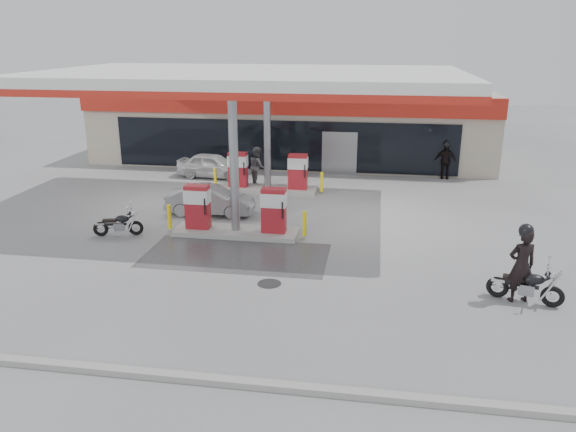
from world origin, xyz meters
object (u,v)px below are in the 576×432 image
(pump_island_near, at_px, (236,216))
(parked_car_right, at_px, (370,160))
(parked_motorcycle, at_px, (119,225))
(sedan_white, at_px, (213,165))
(biker_main, at_px, (521,266))
(hatchback_silver, at_px, (210,200))
(attendant, at_px, (257,166))
(pump_island_far, at_px, (268,176))
(biker_walking, at_px, (445,161))
(parked_car_left, at_px, (149,149))
(main_motorcycle, at_px, (526,287))

(pump_island_near, xyz_separation_m, parked_car_right, (4.58, 11.35, -0.20))
(parked_motorcycle, relative_size, sedan_white, 0.48)
(parked_car_right, bearing_deg, parked_motorcycle, 149.50)
(biker_main, relative_size, sedan_white, 0.57)
(hatchback_silver, bearing_deg, attendant, -12.12)
(pump_island_far, height_order, biker_walking, biker_walking)
(pump_island_near, xyz_separation_m, parked_car_left, (-8.24, 12.00, -0.15))
(parked_car_left, xyz_separation_m, parked_car_right, (12.83, -0.65, -0.06))
(sedan_white, relative_size, hatchback_silver, 1.03)
(parked_car_right, bearing_deg, biker_main, -159.33)
(attendant, bearing_deg, parked_car_left, 34.43)
(parked_car_right, bearing_deg, main_motorcycle, -158.74)
(hatchback_silver, relative_size, parked_car_right, 0.96)
(pump_island_near, xyz_separation_m, attendant, (-0.70, 7.00, 0.22))
(parked_motorcycle, bearing_deg, parked_car_right, 39.96)
(biker_main, height_order, attendant, biker_main)
(pump_island_far, bearing_deg, parked_motorcycle, -121.22)
(main_motorcycle, bearing_deg, hatchback_silver, 166.14)
(pump_island_near, distance_m, hatchback_silver, 2.73)
(pump_island_near, xyz_separation_m, parked_motorcycle, (-4.11, -0.79, -0.31))
(biker_walking, bearing_deg, pump_island_far, -150.47)
(hatchback_silver, bearing_deg, pump_island_far, -24.34)
(biker_main, relative_size, parked_motorcycle, 1.18)
(attendant, bearing_deg, pump_island_near, 163.66)
(hatchback_silver, bearing_deg, main_motorcycle, -121.83)
(main_motorcycle, distance_m, attendant, 14.75)
(biker_main, bearing_deg, main_motorcycle, 149.26)
(sedan_white, height_order, biker_walking, biker_walking)
(biker_main, height_order, parked_car_right, biker_main)
(pump_island_far, distance_m, parked_car_right, 7.05)
(pump_island_near, distance_m, parked_motorcycle, 4.20)
(parked_car_left, bearing_deg, pump_island_far, -102.31)
(hatchback_silver, distance_m, parked_car_right, 11.05)
(pump_island_near, xyz_separation_m, biker_main, (8.86, -4.01, 0.32))
(pump_island_near, xyz_separation_m, sedan_white, (-3.26, 8.20, -0.09))
(biker_main, distance_m, attendant, 14.58)
(pump_island_near, height_order, attendant, attendant)
(parked_car_left, height_order, parked_car_right, parked_car_left)
(sedan_white, height_order, hatchback_silver, sedan_white)
(sedan_white, relative_size, biker_walking, 2.02)
(main_motorcycle, xyz_separation_m, hatchback_silver, (-10.65, 6.26, 0.13))
(parked_car_right, xyz_separation_m, biker_walking, (3.73, -1.55, 0.39))
(pump_island_near, distance_m, main_motorcycle, 9.92)
(pump_island_near, relative_size, attendant, 2.75)
(main_motorcycle, height_order, attendant, attendant)
(sedan_white, distance_m, hatchback_silver, 6.22)
(pump_island_far, distance_m, attendant, 1.24)
(parked_car_left, bearing_deg, biker_walking, -73.83)
(attendant, distance_m, hatchback_silver, 4.90)
(main_motorcycle, relative_size, parked_car_left, 0.50)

